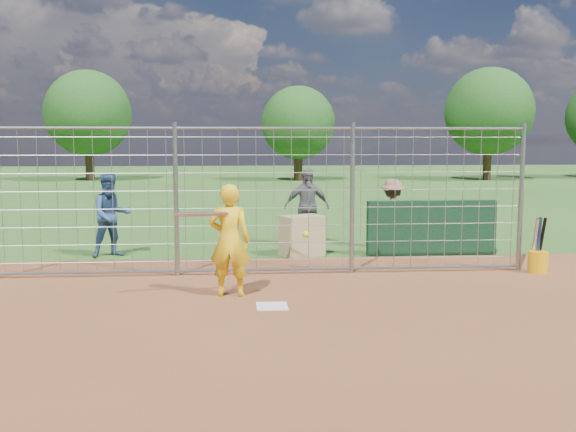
{
  "coord_description": "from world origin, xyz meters",
  "views": [
    {
      "loc": [
        -0.45,
        -8.86,
        2.29
      ],
      "look_at": [
        0.3,
        0.8,
        1.15
      ],
      "focal_mm": 40.0,
      "sensor_mm": 36.0,
      "label": 1
    }
  ],
  "objects": [
    {
      "name": "bystander_a",
      "position": [
        -2.96,
        3.94,
        0.83
      ],
      "size": [
        1.0,
        0.91,
        1.66
      ],
      "primitive_type": "imported",
      "rotation": [
        0.0,
        0.0,
        0.44
      ],
      "color": "navy",
      "rests_on": "ground"
    },
    {
      "name": "bystander_b",
      "position": [
        1.04,
        4.99,
        0.85
      ],
      "size": [
        1.04,
        0.54,
        1.7
      ],
      "primitive_type": "imported",
      "rotation": [
        0.0,
        0.0,
        0.12
      ],
      "color": "slate",
      "rests_on": "ground"
    },
    {
      "name": "home_plate",
      "position": [
        0.0,
        -0.2,
        0.01
      ],
      "size": [
        0.43,
        0.43,
        0.02
      ],
      "primitive_type": "cube",
      "color": "silver",
      "rests_on": "ground"
    },
    {
      "name": "bucket_with_bats",
      "position": [
        4.74,
        1.76,
        0.25
      ],
      "size": [
        0.34,
        0.36,
        0.98
      ],
      "color": "#EDAB0C",
      "rests_on": "ground"
    },
    {
      "name": "infield_dirt",
      "position": [
        0.0,
        -3.0,
        0.01
      ],
      "size": [
        18.0,
        18.0,
        0.0
      ],
      "primitive_type": "plane",
      "color": "brown",
      "rests_on": "ground"
    },
    {
      "name": "dugout_wall",
      "position": [
        3.4,
        3.6,
        0.55
      ],
      "size": [
        2.6,
        0.2,
        1.1
      ],
      "primitive_type": "cube",
      "color": "#11381E",
      "rests_on": "ground"
    },
    {
      "name": "equipment_bin",
      "position": [
        0.81,
        3.79,
        0.4
      ],
      "size": [
        0.95,
        0.82,
        0.8
      ],
      "primitive_type": "cube",
      "rotation": [
        0.0,
        0.0,
        0.4
      ],
      "color": "tan",
      "rests_on": "ground"
    },
    {
      "name": "equipment_in_play",
      "position": [
        -0.59,
        0.31,
        1.17
      ],
      "size": [
        1.94,
        0.22,
        0.39
      ],
      "color": "silver",
      "rests_on": "ground"
    },
    {
      "name": "bystander_c",
      "position": [
        2.84,
        4.58,
        0.74
      ],
      "size": [
        1.04,
        0.7,
        1.48
      ],
      "primitive_type": "imported",
      "rotation": [
        0.0,
        0.0,
        3.31
      ],
      "color": "brown",
      "rests_on": "ground"
    },
    {
      "name": "backstop_fence",
      "position": [
        0.0,
        2.0,
        1.26
      ],
      "size": [
        9.08,
        0.08,
        2.6
      ],
      "color": "gray",
      "rests_on": "ground"
    },
    {
      "name": "batter",
      "position": [
        -0.59,
        0.48,
        0.84
      ],
      "size": [
        0.66,
        0.48,
        1.67
      ],
      "primitive_type": "imported",
      "rotation": [
        0.0,
        0.0,
        3.01
      ],
      "color": "yellow",
      "rests_on": "ground"
    },
    {
      "name": "ground",
      "position": [
        0.0,
        0.0,
        0.0
      ],
      "size": [
        100.0,
        100.0,
        0.0
      ],
      "primitive_type": "plane",
      "color": "#2D591E",
      "rests_on": "ground"
    },
    {
      "name": "tree_line",
      "position": [
        3.13,
        28.13,
        3.71
      ],
      "size": [
        44.66,
        6.72,
        6.48
      ],
      "color": "#3F2B19",
      "rests_on": "ground"
    }
  ]
}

